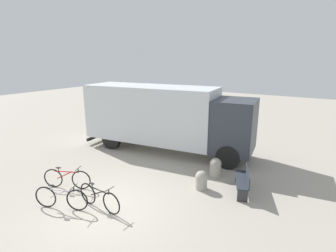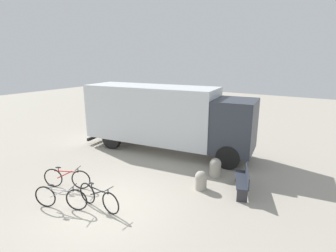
{
  "view_description": "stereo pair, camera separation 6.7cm",
  "coord_description": "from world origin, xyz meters",
  "px_view_note": "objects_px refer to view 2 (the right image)",
  "views": [
    {
      "loc": [
        5.58,
        -5.19,
        4.57
      ],
      "look_at": [
        -0.17,
        4.08,
        1.74
      ],
      "focal_mm": 28.0,
      "sensor_mm": 36.0,
      "label": 1
    },
    {
      "loc": [
        5.63,
        -5.16,
        4.57
      ],
      "look_at": [
        -0.17,
        4.08,
        1.74
      ],
      "focal_mm": 28.0,
      "sensor_mm": 36.0,
      "label": 2
    }
  ],
  "objects_px": {
    "bicycle_middle": "(61,198)",
    "bollard_far_bench": "(215,167)",
    "bicycle_near": "(67,178)",
    "bollard_near_bench": "(201,180)",
    "bicycle_far": "(98,197)",
    "delivery_truck": "(164,116)",
    "park_bench": "(244,179)"
  },
  "relations": [
    {
      "from": "park_bench",
      "to": "bollard_far_bench",
      "type": "height_order",
      "value": "park_bench"
    },
    {
      "from": "park_bench",
      "to": "bicycle_middle",
      "type": "relative_size",
      "value": 0.98
    },
    {
      "from": "delivery_truck",
      "to": "bicycle_near",
      "type": "height_order",
      "value": "delivery_truck"
    },
    {
      "from": "bollard_far_bench",
      "to": "delivery_truck",
      "type": "bearing_deg",
      "value": 155.15
    },
    {
      "from": "bicycle_middle",
      "to": "bollard_far_bench",
      "type": "distance_m",
      "value": 5.68
    },
    {
      "from": "bollard_far_bench",
      "to": "bicycle_middle",
      "type": "bearing_deg",
      "value": -124.26
    },
    {
      "from": "park_bench",
      "to": "bicycle_far",
      "type": "xyz_separation_m",
      "value": [
        -3.5,
        -3.48,
        -0.09
      ]
    },
    {
      "from": "bollard_near_bench",
      "to": "park_bench",
      "type": "bearing_deg",
      "value": 25.58
    },
    {
      "from": "park_bench",
      "to": "bicycle_far",
      "type": "height_order",
      "value": "park_bench"
    },
    {
      "from": "bicycle_near",
      "to": "bollard_far_bench",
      "type": "height_order",
      "value": "bicycle_near"
    },
    {
      "from": "bicycle_middle",
      "to": "bollard_far_bench",
      "type": "bearing_deg",
      "value": 33.95
    },
    {
      "from": "bicycle_far",
      "to": "bollard_near_bench",
      "type": "bearing_deg",
      "value": 55.17
    },
    {
      "from": "park_bench",
      "to": "bicycle_near",
      "type": "distance_m",
      "value": 6.31
    },
    {
      "from": "bicycle_middle",
      "to": "bollard_near_bench",
      "type": "relative_size",
      "value": 2.41
    },
    {
      "from": "delivery_truck",
      "to": "bollard_near_bench",
      "type": "bearing_deg",
      "value": -46.52
    },
    {
      "from": "bicycle_middle",
      "to": "bollard_far_bench",
      "type": "relative_size",
      "value": 2.13
    },
    {
      "from": "delivery_truck",
      "to": "bicycle_near",
      "type": "distance_m",
      "value": 5.53
    },
    {
      "from": "bicycle_near",
      "to": "bollard_near_bench",
      "type": "height_order",
      "value": "bicycle_near"
    },
    {
      "from": "bollard_near_bench",
      "to": "delivery_truck",
      "type": "bearing_deg",
      "value": 140.21
    },
    {
      "from": "park_bench",
      "to": "bollard_far_bench",
      "type": "xyz_separation_m",
      "value": [
        -1.29,
        0.58,
        -0.06
      ]
    },
    {
      "from": "bicycle_near",
      "to": "bollard_far_bench",
      "type": "xyz_separation_m",
      "value": [
        4.18,
        3.71,
        0.03
      ]
    },
    {
      "from": "park_bench",
      "to": "bicycle_near",
      "type": "height_order",
      "value": "park_bench"
    },
    {
      "from": "bicycle_far",
      "to": "bicycle_near",
      "type": "bearing_deg",
      "value": 172.54
    },
    {
      "from": "bicycle_far",
      "to": "bollard_near_bench",
      "type": "height_order",
      "value": "bicycle_far"
    },
    {
      "from": "bicycle_near",
      "to": "bollard_near_bench",
      "type": "relative_size",
      "value": 2.37
    },
    {
      "from": "park_bench",
      "to": "bollard_far_bench",
      "type": "bearing_deg",
      "value": 46.14
    },
    {
      "from": "delivery_truck",
      "to": "park_bench",
      "type": "distance_m",
      "value": 5.33
    },
    {
      "from": "bollard_far_bench",
      "to": "bicycle_near",
      "type": "bearing_deg",
      "value": -138.42
    },
    {
      "from": "bicycle_far",
      "to": "bollard_far_bench",
      "type": "bearing_deg",
      "value": 63.94
    },
    {
      "from": "delivery_truck",
      "to": "bicycle_far",
      "type": "bearing_deg",
      "value": -84.8
    },
    {
      "from": "park_bench",
      "to": "bicycle_far",
      "type": "relative_size",
      "value": 0.92
    },
    {
      "from": "bicycle_far",
      "to": "park_bench",
      "type": "bearing_deg",
      "value": 47.32
    }
  ]
}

